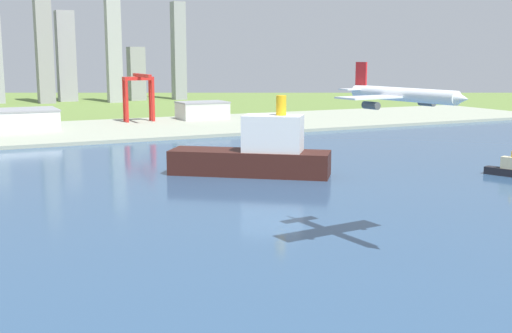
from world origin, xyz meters
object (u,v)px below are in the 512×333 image
airplane_landing (402,95)px  tugboat_small (508,169)px  port_crane_red (139,87)px  warehouse_main (17,120)px  cargo_ship (257,153)px  warehouse_annex (202,110)px

airplane_landing → tugboat_small: 150.33m
port_crane_red → warehouse_main: 102.73m
cargo_ship → tugboat_small: bearing=-27.1°
tugboat_small → warehouse_annex: (-38.59, 305.03, 6.54)m
port_crane_red → warehouse_main: size_ratio=0.80×
airplane_landing → cargo_ship: bearing=82.7°
airplane_landing → warehouse_annex: bearing=77.4°
cargo_ship → warehouse_annex: cargo_ship is taller
port_crane_red → warehouse_annex: port_crane_red is taller
airplane_landing → warehouse_main: size_ratio=0.76×
tugboat_small → port_crane_red: bearing=107.2°
tugboat_small → cargo_ship: cargo_ship is taller
airplane_landing → tugboat_small: (123.48, 74.40, -42.61)m
airplane_landing → port_crane_red: 380.70m
airplane_landing → warehouse_main: airplane_landing is taller
warehouse_main → warehouse_annex: 155.64m
tugboat_small → port_crane_red: port_crane_red is taller
cargo_ship → port_crane_red: port_crane_red is taller
port_crane_red → warehouse_annex: 59.67m
tugboat_small → cargo_ship: size_ratio=0.29×
airplane_landing → warehouse_main: bearing=100.9°
warehouse_annex → port_crane_red: bearing=-179.9°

